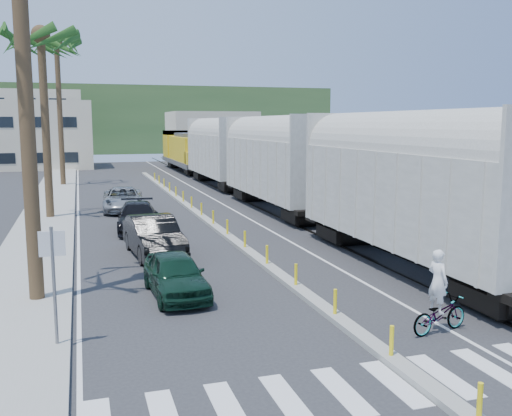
{
  "coord_description": "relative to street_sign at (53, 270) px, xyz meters",
  "views": [
    {
      "loc": [
        -6.61,
        -11.88,
        5.39
      ],
      "look_at": [
        0.13,
        9.82,
        2.0
      ],
      "focal_mm": 40.0,
      "sensor_mm": 36.0,
      "label": 1
    }
  ],
  "objects": [
    {
      "name": "hillside",
      "position": [
        7.3,
        98.0,
        4.03
      ],
      "size": [
        80.0,
        20.0,
        12.0
      ],
      "primitive_type": "cube",
      "color": "#385628",
      "rests_on": "ground"
    },
    {
      "name": "car_lead",
      "position": [
        3.43,
        3.46,
        -1.29
      ],
      "size": [
        2.0,
        4.18,
        1.37
      ],
      "primitive_type": "imported",
      "rotation": [
        0.0,
        0.0,
        0.05
      ],
      "color": "black",
      "rests_on": "ground"
    },
    {
      "name": "rails",
      "position": [
        12.3,
        26.0,
        -1.94
      ],
      "size": [
        1.56,
        100.0,
        0.06
      ],
      "color": "black",
      "rests_on": "ground"
    },
    {
      "name": "ground",
      "position": [
        7.3,
        -2.0,
        -1.97
      ],
      "size": [
        140.0,
        140.0,
        0.0
      ],
      "primitive_type": "plane",
      "color": "#28282B",
      "rests_on": "ground"
    },
    {
      "name": "car_third",
      "position": [
        3.39,
        14.91,
        -1.26
      ],
      "size": [
        2.85,
        5.26,
        1.43
      ],
      "primitive_type": "imported",
      "rotation": [
        0.0,
        0.0,
        -0.09
      ],
      "color": "black",
      "rests_on": "ground"
    },
    {
      "name": "palm_trees",
      "position": [
        -0.8,
        20.7,
        8.84
      ],
      "size": [
        3.5,
        37.2,
        13.75
      ],
      "color": "brown",
      "rests_on": "ground"
    },
    {
      "name": "sidewalk",
      "position": [
        -1.2,
        23.0,
        -1.9
      ],
      "size": [
        3.0,
        90.0,
        0.15
      ],
      "primitive_type": "cube",
      "color": "gray",
      "rests_on": "ground"
    },
    {
      "name": "crosswalk",
      "position": [
        7.3,
        -4.0,
        -1.97
      ],
      "size": [
        14.0,
        2.2,
        0.01
      ],
      "primitive_type": "cube",
      "color": "silver",
      "rests_on": "ground"
    },
    {
      "name": "lane_markings",
      "position": [
        5.15,
        23.0,
        -1.97
      ],
      "size": [
        9.42,
        90.0,
        0.01
      ],
      "color": "silver",
      "rests_on": "ground"
    },
    {
      "name": "cyclist",
      "position": [
        9.42,
        -1.74,
        -1.28
      ],
      "size": [
        1.4,
        2.08,
        2.21
      ],
      "rotation": [
        0.0,
        0.0,
        1.79
      ],
      "color": "#9EA0A5",
      "rests_on": "ground"
    },
    {
      "name": "buildings",
      "position": [
        0.89,
        69.66,
        2.39
      ],
      "size": [
        38.0,
        27.0,
        10.0
      ],
      "color": "beige",
      "rests_on": "ground"
    },
    {
      "name": "freight_train",
      "position": [
        12.3,
        25.0,
        0.93
      ],
      "size": [
        3.0,
        60.94,
        5.85
      ],
      "color": "#A3A296",
      "rests_on": "ground"
    },
    {
      "name": "car_rear",
      "position": [
        3.2,
        21.88,
        -1.24
      ],
      "size": [
        3.0,
        5.52,
        1.46
      ],
      "primitive_type": "imported",
      "rotation": [
        0.0,
        0.0,
        -0.05
      ],
      "color": "#9D9FA2",
      "rests_on": "ground"
    },
    {
      "name": "street_sign",
      "position": [
        0.0,
        0.0,
        0.0
      ],
      "size": [
        0.6,
        0.08,
        3.0
      ],
      "color": "slate",
      "rests_on": "ground"
    },
    {
      "name": "car_second",
      "position": [
        3.47,
        9.15,
        -1.15
      ],
      "size": [
        2.62,
        5.28,
        1.64
      ],
      "primitive_type": "imported",
      "rotation": [
        0.0,
        0.0,
        0.09
      ],
      "color": "black",
      "rests_on": "ground"
    },
    {
      "name": "median",
      "position": [
        7.3,
        17.96,
        -1.88
      ],
      "size": [
        0.45,
        60.0,
        0.85
      ],
      "color": "gray",
      "rests_on": "ground"
    }
  ]
}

